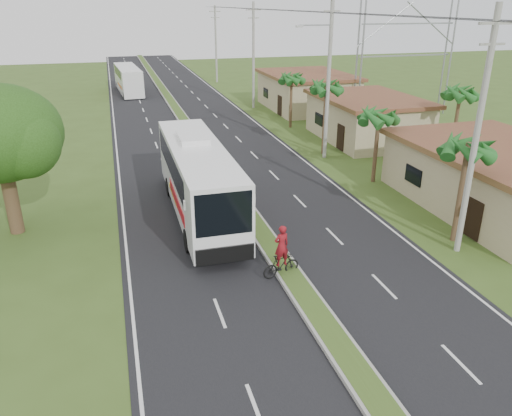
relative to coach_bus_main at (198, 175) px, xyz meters
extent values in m
plane|color=#3B521E|center=(2.58, -9.64, -2.33)|extent=(180.00, 180.00, 0.00)
cube|color=black|center=(2.58, 10.36, -2.32)|extent=(14.00, 160.00, 0.02)
cube|color=gray|center=(2.58, 10.36, -2.24)|extent=(1.20, 160.00, 0.17)
cube|color=#3B521E|center=(2.58, 10.36, -2.15)|extent=(0.95, 160.00, 0.02)
cube|color=silver|center=(-4.12, 10.36, -2.33)|extent=(0.12, 160.00, 0.01)
cube|color=silver|center=(9.28, 10.36, -2.33)|extent=(0.12, 160.00, 0.01)
cube|color=tan|center=(16.58, -3.64, -0.73)|extent=(8.00, 12.00, 3.20)
cube|color=maroon|center=(16.58, -3.64, 1.03)|extent=(8.60, 12.60, 0.32)
cube|color=tan|center=(16.58, 12.36, -0.66)|extent=(7.00, 10.00, 3.35)
cube|color=maroon|center=(16.58, 12.36, 1.18)|extent=(7.60, 10.60, 0.32)
cube|color=tan|center=(16.58, 26.36, -0.58)|extent=(8.00, 11.00, 3.50)
cube|color=maroon|center=(16.58, 26.36, 1.33)|extent=(8.60, 11.60, 0.32)
cylinder|color=#473321|center=(11.58, -6.64, 0.17)|extent=(0.26, 0.26, 5.00)
cylinder|color=#473321|center=(11.98, 2.36, -0.03)|extent=(0.26, 0.26, 4.60)
cylinder|color=#473321|center=(11.38, 9.36, 0.37)|extent=(0.26, 0.26, 5.40)
cylinder|color=#473321|center=(11.88, 18.36, 0.07)|extent=(0.26, 0.26, 4.80)
cylinder|color=#473321|center=(20.08, 5.36, 0.27)|extent=(0.26, 0.26, 5.20)
cylinder|color=#473321|center=(-9.42, 0.36, -0.33)|extent=(0.70, 0.70, 4.00)
sphere|color=#1F4011|center=(-8.22, -0.64, 2.57)|extent=(3.40, 3.40, 3.40)
cylinder|color=gray|center=(11.08, -7.64, 3.17)|extent=(0.28, 0.28, 11.00)
cube|color=gray|center=(11.08, -7.64, 7.87)|extent=(1.60, 0.12, 0.12)
cube|color=gray|center=(11.08, -7.64, 7.07)|extent=(1.20, 0.10, 0.10)
cylinder|color=gray|center=(11.08, 8.36, 3.67)|extent=(0.28, 0.28, 12.00)
cube|color=gray|center=(11.08, 8.36, 8.07)|extent=(1.20, 0.10, 0.10)
cube|color=gray|center=(9.88, 8.36, 7.17)|extent=(2.40, 0.10, 0.10)
cylinder|color=gray|center=(11.08, 28.36, 3.17)|extent=(0.28, 0.28, 11.00)
cube|color=gray|center=(11.08, 28.36, 7.87)|extent=(1.60, 0.12, 0.12)
cube|color=gray|center=(11.08, 28.36, 7.07)|extent=(1.20, 0.10, 0.10)
cylinder|color=gray|center=(11.08, 48.36, 2.92)|extent=(0.28, 0.28, 10.50)
cube|color=gray|center=(11.08, 48.36, 7.37)|extent=(1.60, 0.12, 0.12)
cube|color=gray|center=(11.08, 48.36, 6.57)|extent=(1.20, 0.10, 0.10)
cylinder|color=gray|center=(19.58, 19.86, 3.67)|extent=(0.18, 0.18, 12.00)
cylinder|color=gray|center=(29.58, 19.86, 3.67)|extent=(0.18, 0.18, 12.00)
cylinder|color=gray|center=(19.58, 20.86, 3.67)|extent=(0.18, 0.18, 12.00)
cylinder|color=gray|center=(29.58, 20.86, 3.67)|extent=(0.18, 0.18, 12.00)
cube|color=gray|center=(24.58, 20.36, 3.67)|extent=(10.00, 0.14, 0.14)
cube|color=gray|center=(24.58, 20.36, 6.67)|extent=(10.00, 0.14, 0.14)
cube|color=white|center=(0.00, -0.06, -0.12)|extent=(2.78, 13.13, 3.45)
cube|color=black|center=(0.00, 0.59, 0.64)|extent=(2.82, 10.51, 1.38)
cube|color=black|center=(-0.02, -6.57, 0.43)|extent=(2.46, 0.15, 1.93)
cube|color=red|center=(0.00, -1.38, -0.81)|extent=(2.80, 5.70, 0.60)
cube|color=yellow|center=(0.00, 0.26, -1.08)|extent=(2.79, 3.29, 0.27)
cube|color=white|center=(0.00, 1.25, 1.76)|extent=(1.54, 2.63, 0.31)
cylinder|color=black|center=(-1.25, -4.22, -1.76)|extent=(0.35, 1.14, 1.14)
cylinder|color=black|center=(1.22, -4.22, -1.76)|extent=(0.35, 1.14, 1.14)
cylinder|color=black|center=(-1.22, 3.44, -1.76)|extent=(0.35, 1.14, 1.14)
cylinder|color=black|center=(1.25, 3.43, -1.76)|extent=(0.35, 1.14, 1.14)
cube|color=white|center=(-1.80, 42.25, -0.62)|extent=(3.18, 11.39, 3.13)
cube|color=black|center=(-1.83, 42.74, 0.32)|extent=(3.04, 8.47, 1.07)
cube|color=#D25015|center=(-1.73, 41.27, -1.22)|extent=(2.84, 5.54, 0.34)
cylinder|color=black|center=(-2.57, 37.54, -1.86)|extent=(0.35, 0.96, 0.94)
cylinder|color=black|center=(-0.42, 37.68, -1.86)|extent=(0.35, 0.96, 0.94)
cylinder|color=black|center=(-3.15, 46.33, -1.86)|extent=(0.35, 0.96, 0.94)
cylinder|color=black|center=(-1.00, 46.47, -1.86)|extent=(0.35, 0.96, 0.94)
imported|color=black|center=(2.21, -7.64, -1.81)|extent=(1.80, 0.83, 1.04)
imported|color=maroon|center=(2.21, -7.64, -0.86)|extent=(0.75, 0.57, 1.85)
camera|label=1|loc=(-3.99, -25.42, 8.67)|focal=35.00mm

